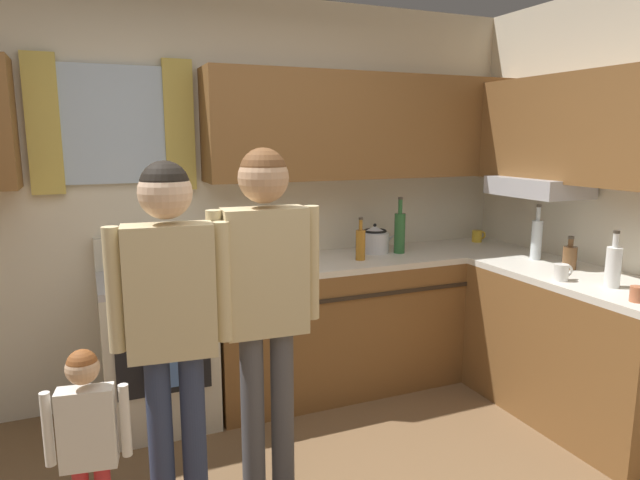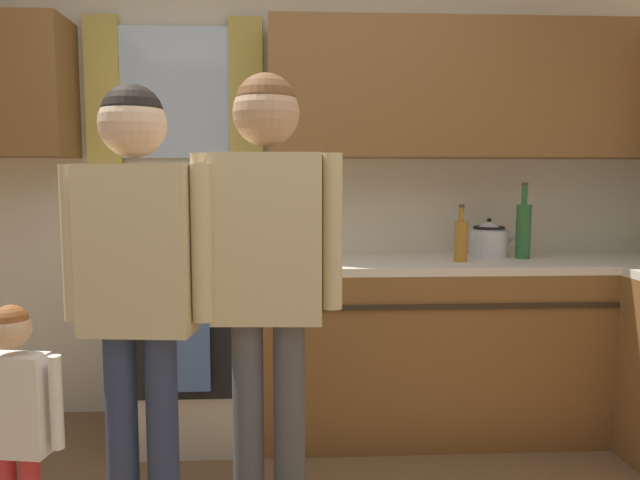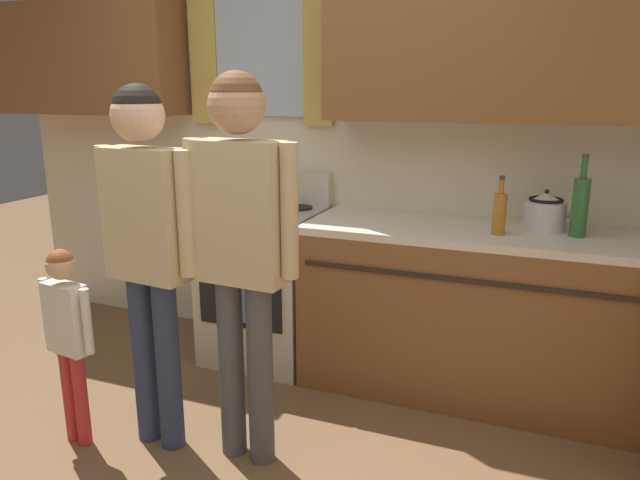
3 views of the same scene
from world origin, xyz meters
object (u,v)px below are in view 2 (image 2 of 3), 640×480
stove_oven (200,344)px  adult_in_plaid (267,256)px  bottle_oil_amber (461,240)px  stovetop_kettle (489,239)px  bottle_wine_green (523,229)px  small_child (15,414)px  adult_holding_child (137,268)px

stove_oven → adult_in_plaid: size_ratio=0.66×
stove_oven → adult_in_plaid: 1.19m
bottle_oil_amber → stovetop_kettle: bottle_oil_amber is taller
stove_oven → bottle_wine_green: (1.67, 0.01, 0.58)m
bottle_oil_amber → small_child: 2.06m
small_child → adult_holding_child: bearing=22.3°
bottle_oil_amber → small_child: bearing=-148.0°
bottle_wine_green → adult_in_plaid: bearing=-142.9°
stove_oven → stovetop_kettle: bearing=3.3°
stove_oven → bottle_wine_green: bottle_wine_green is taller
stovetop_kettle → adult_holding_child: size_ratio=0.17×
adult_holding_child → adult_in_plaid: adult_in_plaid is taller
small_child → bottle_oil_amber: bearing=32.0°
bottle_wine_green → bottle_oil_amber: (-0.36, -0.10, -0.04)m
bottle_wine_green → adult_holding_child: bearing=-149.2°
bottle_oil_amber → stovetop_kettle: bearing=41.2°
small_child → adult_in_plaid: bearing=14.0°
bottle_oil_amber → adult_in_plaid: 1.28m
bottle_wine_green → stove_oven: bearing=-179.8°
stovetop_kettle → small_child: 2.32m
adult_in_plaid → bottle_oil_amber: bearing=43.2°
stove_oven → small_child: bearing=-108.7°
bottle_wine_green → stovetop_kettle: (-0.15, 0.08, -0.06)m
adult_holding_child → bottle_oil_amber: bearing=34.3°
stove_oven → bottle_wine_green: size_ratio=2.79×
bottle_oil_amber → adult_in_plaid: size_ratio=0.17×
stovetop_kettle → adult_holding_child: 1.91m
bottle_wine_green → bottle_oil_amber: bearing=-164.7°
bottle_oil_amber → adult_holding_child: (-1.36, -0.92, 0.01)m
stove_oven → stovetop_kettle: 1.61m
stovetop_kettle → small_child: size_ratio=0.30×
adult_holding_child → small_child: size_ratio=1.74×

